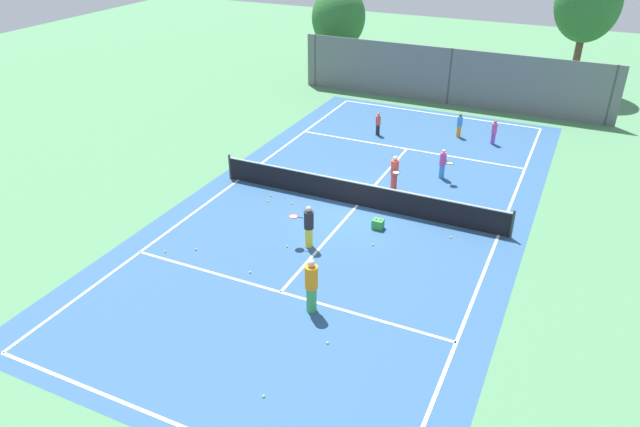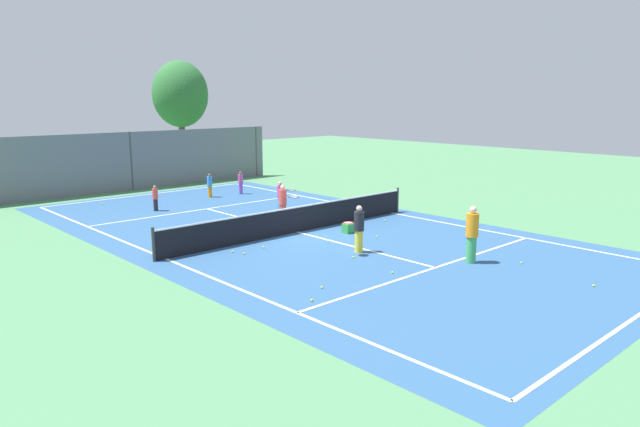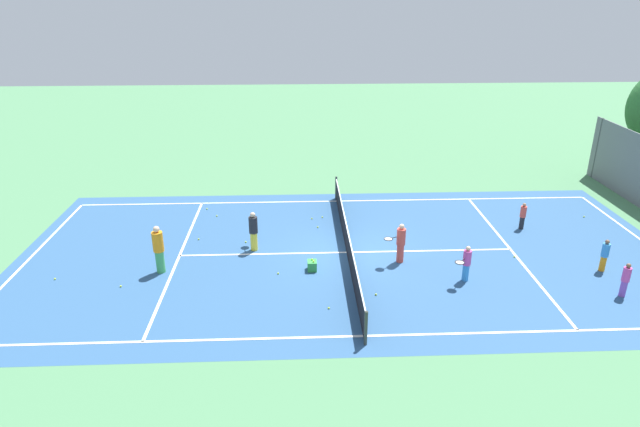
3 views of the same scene
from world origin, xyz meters
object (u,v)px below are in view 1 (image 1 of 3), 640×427
tennis_ball_3 (328,343)px  tennis_ball_12 (420,151)px  player_0 (459,125)px  player_5 (378,124)px  tennis_ball_10 (292,203)px  ball_crate (378,224)px  tennis_ball_5 (287,246)px  tennis_ball_1 (451,237)px  tennis_ball_8 (373,245)px  tennis_ball_0 (196,249)px  player_4 (311,285)px  tennis_ball_6 (250,272)px  tennis_ball_13 (442,213)px  tennis_ball_9 (165,252)px  tennis_ball_4 (271,196)px  tennis_ball_2 (379,112)px  player_1 (394,173)px  tennis_ball_7 (268,201)px  tennis_ball_11 (264,396)px  player_6 (494,132)px

tennis_ball_3 → tennis_ball_12: (-1.61, 14.25, 0.00)m
player_0 → tennis_ball_3: bearing=-88.5°
player_5 → tennis_ball_10: player_5 is taller
ball_crate → tennis_ball_5: size_ratio=6.45×
tennis_ball_1 → tennis_ball_8: same height
tennis_ball_0 → tennis_ball_5: same height
player_4 → tennis_ball_6: player_4 is taller
tennis_ball_5 → tennis_ball_13: size_ratio=1.00×
tennis_ball_5 → tennis_ball_1: bearing=31.1°
tennis_ball_1 → tennis_ball_9: (-8.68, -5.11, 0.00)m
tennis_ball_4 → tennis_ball_13: bearing=12.3°
tennis_ball_2 → player_5: bearing=-71.6°
player_1 → ball_crate: size_ratio=3.58×
tennis_ball_1 → player_1: bearing=138.0°
ball_crate → tennis_ball_7: size_ratio=6.45×
tennis_ball_4 → tennis_ball_3: bearing=-51.0°
player_4 → tennis_ball_4: bearing=128.3°
player_1 → tennis_ball_4: (-4.34, -2.67, -0.76)m
tennis_ball_3 → tennis_ball_11: bearing=-104.1°
tennis_ball_2 → tennis_ball_5: size_ratio=1.00×
tennis_ball_12 → player_1: bearing=-87.9°
tennis_ball_4 → tennis_ball_5: (2.44, -3.18, 0.00)m
player_6 → tennis_ball_13: (-0.38, -8.13, -0.58)m
tennis_ball_3 → tennis_ball_11: same height
tennis_ball_4 → player_0: bearing=61.5°
tennis_ball_4 → player_1: bearing=31.6°
player_0 → tennis_ball_9: (-6.56, -15.09, -0.59)m
tennis_ball_4 → tennis_ball_11: same height
tennis_ball_0 → tennis_ball_2: 16.35m
tennis_ball_12 → tennis_ball_2: bearing=129.3°
player_1 → tennis_ball_3: 9.96m
tennis_ball_5 → tennis_ball_0: bearing=-151.5°
player_5 → tennis_ball_2: 3.50m
tennis_ball_0 → tennis_ball_1: (7.81, 4.55, 0.00)m
player_1 → ball_crate: 3.36m
player_0 → tennis_ball_0: bearing=-111.4°
player_6 → tennis_ball_5: player_6 is taller
tennis_ball_10 → tennis_ball_11: size_ratio=1.00×
tennis_ball_10 → tennis_ball_0: bearing=-107.9°
tennis_ball_11 → tennis_ball_13: bearing=82.1°
tennis_ball_0 → tennis_ball_5: 3.17m
player_5 → tennis_ball_0: player_5 is taller
player_0 → ball_crate: (-0.49, -10.43, -0.44)m
tennis_ball_2 → tennis_ball_4: (-0.47, -11.63, 0.00)m
player_6 → tennis_ball_5: 13.61m
tennis_ball_0 → tennis_ball_12: same height
tennis_ball_3 → tennis_ball_5: same height
tennis_ball_4 → tennis_ball_6: bearing=-67.8°
player_0 → tennis_ball_2: 5.23m
player_5 → ball_crate: 9.55m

